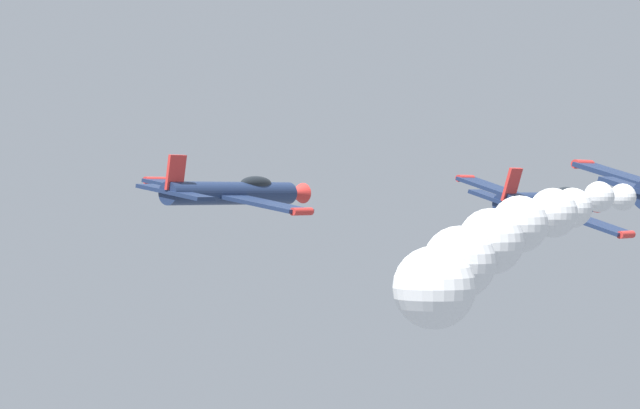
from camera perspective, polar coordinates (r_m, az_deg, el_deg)
The scene contains 3 objects.
airplane_lead at distance 72.43m, azimuth 8.99°, elevation 0.06°, with size 9.24×10.35×3.38m.
airplane_left_inner at distance 69.32m, azimuth -3.42°, elevation 0.47°, with size 9.50×10.35×2.79m.
smoke_trail_right_inner at distance 42.44m, azimuth 6.67°, elevation -1.77°, with size 2.41×13.55×4.11m.
Camera 1 is at (38.77, -52.79, 90.91)m, focal length 81.36 mm.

